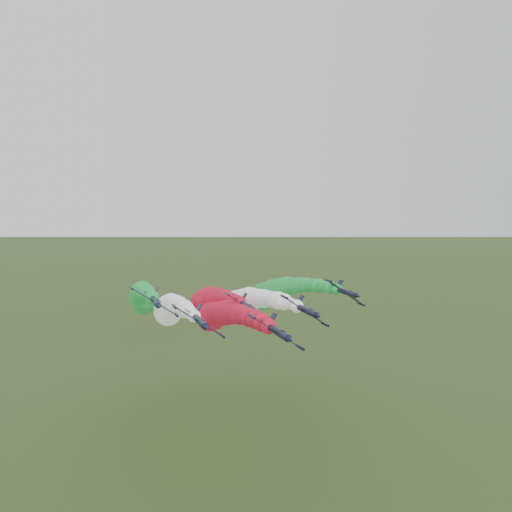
# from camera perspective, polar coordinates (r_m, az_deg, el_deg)

# --- Properties ---
(jet_lead) EXTENTS (13.01, 73.02, 18.50)m
(jet_lead) POSITION_cam_1_polar(r_m,az_deg,el_deg) (122.42, -4.40, -6.82)
(jet_lead) COLOR black
(jet_lead) RESTS_ON ground
(jet_inner_left) EXTENTS (13.22, 73.23, 18.72)m
(jet_inner_left) POSITION_cam_1_polar(r_m,az_deg,el_deg) (131.00, -9.80, -6.04)
(jet_inner_left) COLOR black
(jet_inner_left) RESTS_ON ground
(jet_inner_right) EXTENTS (13.40, 73.41, 18.89)m
(jet_inner_right) POSITION_cam_1_polar(r_m,az_deg,el_deg) (134.65, -1.72, -5.41)
(jet_inner_right) COLOR black
(jet_inner_right) RESTS_ON ground
(jet_outer_left) EXTENTS (13.40, 73.41, 18.89)m
(jet_outer_left) POSITION_cam_1_polar(r_m,az_deg,el_deg) (139.85, -12.83, -4.59)
(jet_outer_left) COLOR black
(jet_outer_left) RESTS_ON ground
(jet_outer_right) EXTENTS (14.06, 74.06, 19.55)m
(jet_outer_right) POSITION_cam_1_polar(r_m,az_deg,el_deg) (152.57, 2.12, -4.12)
(jet_outer_right) COLOR black
(jet_outer_right) RESTS_ON ground
(jet_trail) EXTENTS (13.41, 73.42, 18.90)m
(jet_trail) POSITION_cam_1_polar(r_m,az_deg,el_deg) (149.84, -5.70, -5.12)
(jet_trail) COLOR black
(jet_trail) RESTS_ON ground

